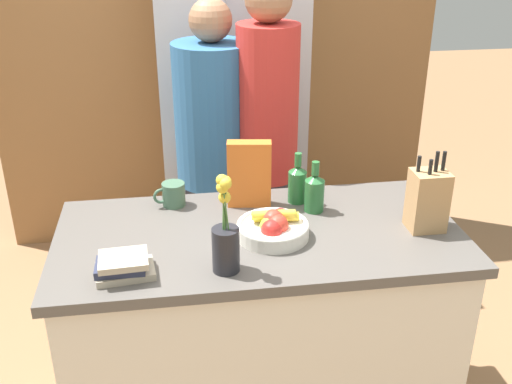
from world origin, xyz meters
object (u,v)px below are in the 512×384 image
knife_block (428,200)px  person_in_blue (267,143)px  refrigerator (230,102)px  bottle_oil (297,183)px  coffee_mug (173,194)px  bottle_vinegar (314,192)px  book_stack (123,266)px  flower_vase (225,238)px  person_at_sink (215,155)px  fruit_bowl (273,227)px  cereal_box (249,174)px

knife_block → person_in_blue: (-0.48, 0.71, -0.01)m
refrigerator → knife_block: 1.55m
refrigerator → knife_block: refrigerator is taller
knife_block → bottle_oil: 0.52m
coffee_mug → bottle_vinegar: bottle_vinegar is taller
coffee_mug → bottle_oil: (0.50, -0.04, 0.03)m
book_stack → person_in_blue: (0.62, 0.88, 0.07)m
flower_vase → book_stack: flower_vase is taller
refrigerator → book_stack: size_ratio=9.88×
coffee_mug → person_in_blue: (0.45, 0.38, 0.05)m
person_at_sink → person_in_blue: person_in_blue is taller
refrigerator → person_in_blue: (0.09, -0.73, 0.02)m
refrigerator → coffee_mug: 1.17m
book_stack → fruit_bowl: bearing=19.0°
fruit_bowl → person_at_sink: person_at_sink is taller
fruit_bowl → knife_block: knife_block is taller
cereal_box → knife_block: bearing=-25.3°
flower_vase → refrigerator: bearing=83.3°
refrigerator → bottle_oil: (0.15, -1.15, -0.00)m
fruit_bowl → person_at_sink: size_ratio=0.16×
flower_vase → bottle_oil: bearing=54.4°
coffee_mug → person_at_sink: 0.53m
refrigerator → flower_vase: bearing=-96.7°
knife_block → person_at_sink: size_ratio=0.19×
cereal_box → person_at_sink: bearing=100.3°
book_stack → refrigerator: bearing=72.0°
refrigerator → bottle_vinegar: 1.26m
cereal_box → book_stack: (-0.47, -0.46, -0.10)m
book_stack → person_at_sink: size_ratio=0.12×
fruit_bowl → bottle_oil: (0.15, 0.28, 0.04)m
book_stack → person_in_blue: person_in_blue is taller
fruit_bowl → flower_vase: bearing=-134.6°
refrigerator → coffee_mug: size_ratio=15.44×
flower_vase → knife_block: bearing=13.3°
fruit_bowl → cereal_box: 0.30m
refrigerator → fruit_bowl: bearing=-90.0°
person_at_sink → flower_vase: bearing=-87.1°
person_in_blue → bottle_oil: bearing=-57.9°
fruit_bowl → person_in_blue: person_in_blue is taller
knife_block → bottle_oil: (-0.42, 0.29, -0.03)m
book_stack → bottle_vinegar: bearing=27.1°
person_at_sink → bottle_oil: bearing=-55.4°
coffee_mug → bottle_oil: 0.50m
flower_vase → coffee_mug: flower_vase is taller
fruit_bowl → person_at_sink: 0.82m
refrigerator → person_in_blue: bearing=-82.7°
fruit_bowl → bottle_oil: bearing=62.2°
bottle_vinegar → book_stack: bearing=-152.9°
cereal_box → book_stack: size_ratio=1.34×
knife_block → person_in_blue: 0.86m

